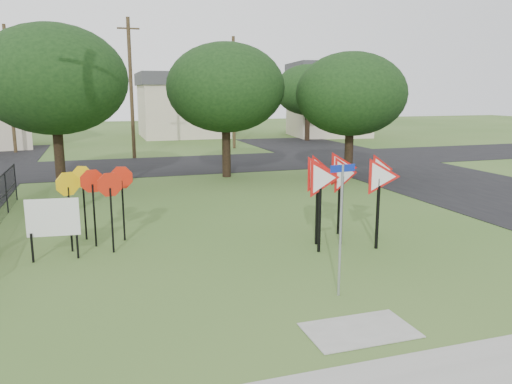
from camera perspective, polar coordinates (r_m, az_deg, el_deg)
ground at (r=11.66m, az=5.86°, el=-10.43°), size 140.00×140.00×0.00m
sidewalk at (r=8.40m, az=18.19°, el=-20.10°), size 30.00×1.60×0.02m
street_right at (r=26.16m, az=21.35°, el=1.06°), size 8.00×50.00×0.02m
street_far at (r=30.53m, az=-9.39°, el=3.05°), size 60.00×8.00×0.02m
curb_pad at (r=9.71m, az=11.76°, el=-15.23°), size 2.00×1.20×0.02m
street_name_sign at (r=10.64m, az=9.67°, el=-3.36°), size 0.59×0.09×2.85m
stop_sign_cluster at (r=14.66m, az=-17.89°, el=0.40°), size 2.09×1.80×2.23m
yield_sign_cluster at (r=14.41m, az=9.88°, el=1.61°), size 3.35×1.86×2.63m
info_board at (r=13.88m, az=-22.19°, el=-2.97°), size 1.31×0.16×1.65m
far_pole_a at (r=33.98m, az=-14.08°, el=11.46°), size 1.40×0.24×9.00m
far_pole_b at (r=39.30m, az=-2.56°, el=11.35°), size 1.40×0.24×8.50m
far_pole_c at (r=40.28m, az=-26.32°, el=10.57°), size 1.40×0.24×9.00m
house_mid at (r=50.62m, az=-8.43°, el=9.87°), size 8.40×8.40×6.20m
house_right at (r=51.09m, az=8.29°, el=10.44°), size 8.30×8.30×7.20m
tree_near_left at (r=23.95m, az=-22.15°, el=11.80°), size 6.40×6.40×7.27m
tree_near_mid at (r=25.71m, az=-3.49°, el=11.80°), size 6.00×6.00×6.80m
tree_near_right at (r=26.05m, az=10.80°, el=10.92°), size 5.60×5.60×6.33m
tree_far_right at (r=45.77m, az=5.97°, el=11.53°), size 6.00×6.00×6.80m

